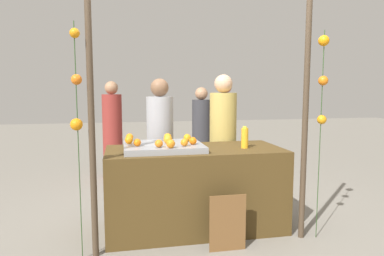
{
  "coord_description": "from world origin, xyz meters",
  "views": [
    {
      "loc": [
        -0.74,
        -3.51,
        1.49
      ],
      "look_at": [
        0.0,
        0.15,
        1.06
      ],
      "focal_mm": 32.38,
      "sensor_mm": 36.0,
      "label": 1
    }
  ],
  "objects_px": {
    "chalkboard_sign": "(227,223)",
    "orange_0": "(159,143)",
    "stall_counter": "(195,188)",
    "vendor_left": "(160,149)",
    "juice_bottle": "(245,138)",
    "vendor_right": "(223,146)",
    "orange_1": "(130,137)"
  },
  "relations": [
    {
      "from": "stall_counter",
      "to": "chalkboard_sign",
      "type": "relative_size",
      "value": 3.41
    },
    {
      "from": "juice_bottle",
      "to": "stall_counter",
      "type": "bearing_deg",
      "value": 171.89
    },
    {
      "from": "vendor_left",
      "to": "chalkboard_sign",
      "type": "bearing_deg",
      "value": -68.63
    },
    {
      "from": "orange_1",
      "to": "vendor_left",
      "type": "bearing_deg",
      "value": 45.02
    },
    {
      "from": "juice_bottle",
      "to": "chalkboard_sign",
      "type": "bearing_deg",
      "value": -123.78
    },
    {
      "from": "orange_0",
      "to": "vendor_right",
      "type": "relative_size",
      "value": 0.05
    },
    {
      "from": "vendor_left",
      "to": "orange_1",
      "type": "bearing_deg",
      "value": -134.98
    },
    {
      "from": "stall_counter",
      "to": "orange_1",
      "type": "xyz_separation_m",
      "value": [
        -0.67,
        0.28,
        0.53
      ]
    },
    {
      "from": "vendor_left",
      "to": "vendor_right",
      "type": "xyz_separation_m",
      "value": [
        0.78,
        -0.04,
        0.02
      ]
    },
    {
      "from": "chalkboard_sign",
      "to": "orange_0",
      "type": "bearing_deg",
      "value": 147.77
    },
    {
      "from": "orange_0",
      "to": "orange_1",
      "type": "relative_size",
      "value": 0.96
    },
    {
      "from": "stall_counter",
      "to": "vendor_left",
      "type": "bearing_deg",
      "value": 114.48
    },
    {
      "from": "orange_1",
      "to": "vendor_right",
      "type": "bearing_deg",
      "value": 16.12
    },
    {
      "from": "juice_bottle",
      "to": "chalkboard_sign",
      "type": "xyz_separation_m",
      "value": [
        -0.34,
        -0.51,
        -0.71
      ]
    },
    {
      "from": "orange_1",
      "to": "chalkboard_sign",
      "type": "bearing_deg",
      "value": -45.07
    },
    {
      "from": "vendor_right",
      "to": "juice_bottle",
      "type": "bearing_deg",
      "value": -86.95
    },
    {
      "from": "chalkboard_sign",
      "to": "vendor_left",
      "type": "relative_size",
      "value": 0.33
    },
    {
      "from": "orange_0",
      "to": "orange_1",
      "type": "height_order",
      "value": "orange_1"
    },
    {
      "from": "stall_counter",
      "to": "orange_1",
      "type": "bearing_deg",
      "value": 157.57
    },
    {
      "from": "vendor_left",
      "to": "juice_bottle",
      "type": "bearing_deg",
      "value": -41.47
    },
    {
      "from": "vendor_right",
      "to": "stall_counter",
      "type": "bearing_deg",
      "value": -128.6
    },
    {
      "from": "orange_1",
      "to": "chalkboard_sign",
      "type": "relative_size",
      "value": 0.15
    },
    {
      "from": "chalkboard_sign",
      "to": "vendor_right",
      "type": "xyz_separation_m",
      "value": [
        0.3,
        1.19,
        0.52
      ]
    },
    {
      "from": "orange_1",
      "to": "juice_bottle",
      "type": "distance_m",
      "value": 1.24
    },
    {
      "from": "stall_counter",
      "to": "chalkboard_sign",
      "type": "height_order",
      "value": "stall_counter"
    },
    {
      "from": "juice_bottle",
      "to": "chalkboard_sign",
      "type": "distance_m",
      "value": 0.94
    },
    {
      "from": "chalkboard_sign",
      "to": "vendor_left",
      "type": "distance_m",
      "value": 1.41
    },
    {
      "from": "orange_1",
      "to": "vendor_right",
      "type": "distance_m",
      "value": 1.22
    },
    {
      "from": "orange_1",
      "to": "juice_bottle",
      "type": "relative_size",
      "value": 0.35
    },
    {
      "from": "orange_0",
      "to": "orange_1",
      "type": "bearing_deg",
      "value": 118.91
    },
    {
      "from": "chalkboard_sign",
      "to": "orange_1",
      "type": "bearing_deg",
      "value": 134.93
    },
    {
      "from": "orange_1",
      "to": "chalkboard_sign",
      "type": "distance_m",
      "value": 1.4
    }
  ]
}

